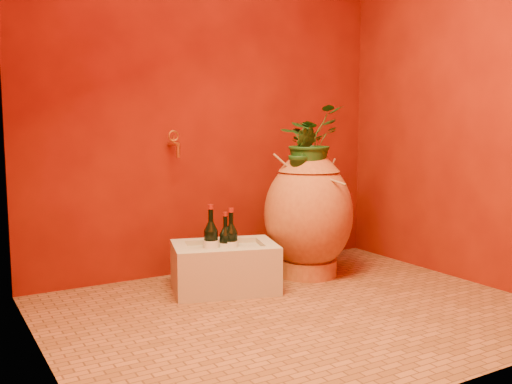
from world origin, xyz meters
TOP-DOWN VIEW (x-y plane):
  - floor at (0.00, 0.00)m, footprint 2.50×2.50m
  - wall_back at (0.00, 1.00)m, footprint 2.50×0.02m
  - wall_left at (-1.25, 0.00)m, footprint 0.02×2.00m
  - wall_right at (1.25, 0.00)m, footprint 0.02×2.00m
  - amphora at (0.46, 0.54)m, footprint 0.66×0.66m
  - stone_basin at (-0.15, 0.52)m, footprint 0.68×0.57m
  - wine_bottle_a at (-0.13, 0.56)m, footprint 0.07×0.07m
  - wine_bottle_b at (-0.21, 0.58)m, footprint 0.09×0.09m
  - wine_bottle_c at (-0.10, 0.54)m, footprint 0.08×0.08m
  - wall_tap at (-0.29, 0.92)m, footprint 0.07×0.15m
  - plant_main at (0.46, 0.54)m, footprint 0.47×0.44m
  - plant_side at (0.37, 0.49)m, footprint 0.22×0.21m

SIDE VIEW (x-z plane):
  - floor at x=0.00m, z-range 0.00..0.00m
  - stone_basin at x=-0.15m, z-range -0.01..0.27m
  - wine_bottle_a at x=-0.13m, z-range 0.11..0.41m
  - wine_bottle_c at x=-0.10m, z-range 0.11..0.43m
  - wine_bottle_b at x=-0.21m, z-range 0.10..0.46m
  - amphora at x=0.46m, z-range 0.00..0.81m
  - plant_side at x=0.37m, z-range 0.64..0.95m
  - wall_tap at x=-0.29m, z-range 0.77..0.94m
  - plant_main at x=0.46m, z-range 0.65..1.08m
  - wall_back at x=0.00m, z-range 0.00..2.50m
  - wall_left at x=-1.25m, z-range 0.00..2.50m
  - wall_right at x=1.25m, z-range 0.00..2.50m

